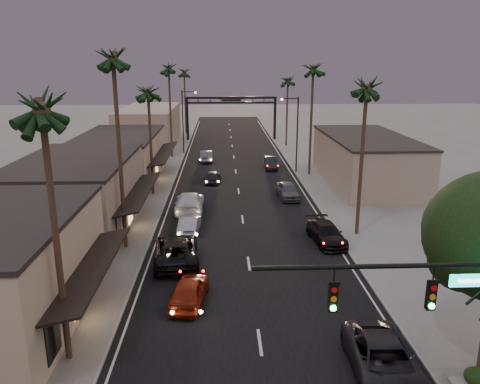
{
  "coord_description": "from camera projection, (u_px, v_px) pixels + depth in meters",
  "views": [
    {
      "loc": [
        -1.72,
        -9.38,
        12.81
      ],
      "look_at": [
        -0.23,
        27.68,
        2.5
      ],
      "focal_mm": 35.0,
      "sensor_mm": 36.0,
      "label": 1
    }
  ],
  "objects": [
    {
      "name": "oncoming_dgrey",
      "position": [
        213.0,
        177.0,
        51.48
      ],
      "size": [
        1.85,
        4.0,
        1.33
      ],
      "primitive_type": "imported",
      "rotation": [
        0.0,
        0.0,
        3.07
      ],
      "color": "black",
      "rests_on": "ground"
    },
    {
      "name": "palm_la",
      "position": [
        40.0,
        99.0,
        17.8
      ],
      "size": [
        3.2,
        3.2,
        13.2
      ],
      "color": "#38281C",
      "rests_on": "ground"
    },
    {
      "name": "curbside_near",
      "position": [
        384.0,
        361.0,
        19.48
      ],
      "size": [
        2.91,
        5.86,
        1.6
      ],
      "primitive_type": "imported",
      "rotation": [
        0.0,
        0.0,
        -0.05
      ],
      "color": "black",
      "rests_on": "ground"
    },
    {
      "name": "curbside_black",
      "position": [
        326.0,
        233.0,
        34.25
      ],
      "size": [
        2.57,
        5.13,
        1.43
      ],
      "primitive_type": "imported",
      "rotation": [
        0.0,
        0.0,
        0.12
      ],
      "color": "black",
      "rests_on": "ground"
    },
    {
      "name": "oncoming_white",
      "position": [
        190.0,
        202.0,
        41.44
      ],
      "size": [
        2.43,
        5.92,
        1.71
      ],
      "primitive_type": "imported",
      "rotation": [
        0.0,
        0.0,
        3.15
      ],
      "color": "silver",
      "rests_on": "ground"
    },
    {
      "name": "oncoming_silver",
      "position": [
        189.0,
        225.0,
        36.21
      ],
      "size": [
        1.63,
        4.16,
        1.35
      ],
      "primitive_type": "imported",
      "rotation": [
        0.0,
        0.0,
        3.09
      ],
      "color": "#A0A0A5",
      "rests_on": "ground"
    },
    {
      "name": "palm_rb",
      "position": [
        313.0,
        66.0,
        51.9
      ],
      "size": [
        3.2,
        3.2,
        14.2
      ],
      "color": "#38281C",
      "rests_on": "ground"
    },
    {
      "name": "sidewalk_right",
      "position": [
        305.0,
        160.0,
        62.94
      ],
      "size": [
        5.0,
        92.0,
        0.12
      ],
      "primitive_type": "cube",
      "color": "slate",
      "rests_on": "ground"
    },
    {
      "name": "storefront_dist",
      "position": [
        150.0,
        127.0,
        73.8
      ],
      "size": [
        8.0,
        20.0,
        6.0
      ],
      "primitive_type": "cube",
      "color": "gray",
      "rests_on": "ground"
    },
    {
      "name": "oncoming_grey_far",
      "position": [
        206.0,
        156.0,
        62.39
      ],
      "size": [
        1.91,
        4.57,
        1.47
      ],
      "primitive_type": "imported",
      "rotation": [
        0.0,
        0.0,
        3.22
      ],
      "color": "#4D4D52",
      "rests_on": "ground"
    },
    {
      "name": "curbside_far",
      "position": [
        271.0,
        163.0,
        58.31
      ],
      "size": [
        1.7,
        4.39,
        1.43
      ],
      "primitive_type": "imported",
      "rotation": [
        0.0,
        0.0,
        -0.04
      ],
      "color": "black",
      "rests_on": "ground"
    },
    {
      "name": "curbside_grey",
      "position": [
        288.0,
        191.0,
        45.46
      ],
      "size": [
        2.05,
        4.59,
        1.53
      ],
      "primitive_type": "imported",
      "rotation": [
        0.0,
        0.0,
        0.05
      ],
      "color": "#4B4C50",
      "rests_on": "ground"
    },
    {
      "name": "streetlight_left",
      "position": [
        185.0,
        117.0,
        66.67
      ],
      "size": [
        2.13,
        0.3,
        9.0
      ],
      "color": "black",
      "rests_on": "ground"
    },
    {
      "name": "palm_ld",
      "position": [
        169.0,
        65.0,
        61.82
      ],
      "size": [
        3.2,
        3.2,
        14.2
      ],
      "color": "#38281C",
      "rests_on": "ground"
    },
    {
      "name": "traffic_signal",
      "position": [
        450.0,
        308.0,
        15.24
      ],
      "size": [
        8.51,
        0.22,
        7.8
      ],
      "color": "black",
      "rests_on": "ground"
    },
    {
      "name": "palm_far",
      "position": [
        184.0,
        70.0,
        84.24
      ],
      "size": [
        3.2,
        3.2,
        13.2
      ],
      "color": "#38281C",
      "rests_on": "ground"
    },
    {
      "name": "storefront_mid",
      "position": [
        77.0,
        196.0,
        36.32
      ],
      "size": [
        8.0,
        14.0,
        5.5
      ],
      "primitive_type": "cube",
      "color": "gray",
      "rests_on": "ground"
    },
    {
      "name": "palm_lb",
      "position": [
        113.0,
        53.0,
        29.79
      ],
      "size": [
        3.2,
        3.2,
        15.2
      ],
      "color": "#38281C",
      "rests_on": "ground"
    },
    {
      "name": "streetlight_right",
      "position": [
        295.0,
        129.0,
        54.69
      ],
      "size": [
        2.13,
        0.3,
        9.0
      ],
      "color": "black",
      "rests_on": "ground"
    },
    {
      "name": "palm_lc",
      "position": [
        148.0,
        88.0,
        44.05
      ],
      "size": [
        3.2,
        3.2,
        12.2
      ],
      "color": "#38281C",
      "rests_on": "ground"
    },
    {
      "name": "arch",
      "position": [
        231.0,
        107.0,
        78.44
      ],
      "size": [
        15.2,
        0.4,
        7.27
      ],
      "color": "black",
      "rests_on": "ground"
    },
    {
      "name": "palm_ra",
      "position": [
        367.0,
        82.0,
        32.91
      ],
      "size": [
        3.2,
        3.2,
        13.2
      ],
      "color": "#38281C",
      "rests_on": "ground"
    },
    {
      "name": "palm_rc",
      "position": [
        288.0,
        78.0,
        71.68
      ],
      "size": [
        3.2,
        3.2,
        12.2
      ],
      "color": "#38281C",
      "rests_on": "ground"
    },
    {
      "name": "ground",
      "position": [
        238.0,
        184.0,
        51.04
      ],
      "size": [
        200.0,
        200.0,
        0.0
      ],
      "primitive_type": "plane",
      "color": "slate",
      "rests_on": "ground"
    },
    {
      "name": "road",
      "position": [
        236.0,
        173.0,
        55.85
      ],
      "size": [
        14.0,
        120.0,
        0.02
      ],
      "primitive_type": "cube",
      "color": "black",
      "rests_on": "ground"
    },
    {
      "name": "sidewalk_left",
      "position": [
        163.0,
        162.0,
        62.21
      ],
      "size": [
        5.0,
        92.0,
        0.12
      ],
      "primitive_type": "cube",
      "color": "slate",
      "rests_on": "ground"
    },
    {
      "name": "building_right",
      "position": [
        366.0,
        160.0,
        50.91
      ],
      "size": [
        8.0,
        18.0,
        5.0
      ],
      "primitive_type": "cube",
      "color": "gray",
      "rests_on": "ground"
    },
    {
      "name": "oncoming_red",
      "position": [
        189.0,
        290.0,
        25.63
      ],
      "size": [
        2.27,
        4.53,
        1.48
      ],
      "primitive_type": "imported",
      "rotation": [
        0.0,
        0.0,
        3.02
      ],
      "color": "maroon",
      "rests_on": "ground"
    },
    {
      "name": "storefront_far",
      "position": [
        120.0,
        159.0,
        51.79
      ],
      "size": [
        8.0,
        16.0,
        5.0
      ],
      "primitive_type": "cube",
      "color": "#C1B394",
      "rests_on": "ground"
    },
    {
      "name": "oncoming_pickup",
      "position": [
        176.0,
        250.0,
        30.84
      ],
      "size": [
        3.34,
        6.34,
        1.7
      ],
      "primitive_type": "imported",
      "rotation": [
        0.0,
        0.0,
        3.23
      ],
      "color": "black",
      "rests_on": "ground"
    }
  ]
}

